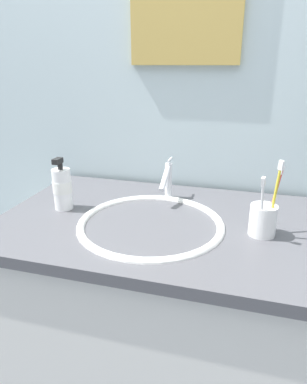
# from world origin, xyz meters

# --- Properties ---
(tiled_wall_back) EXTENTS (2.16, 0.04, 2.40)m
(tiled_wall_back) POSITION_xyz_m (0.00, 0.35, 1.20)
(tiled_wall_back) COLOR silver
(tiled_wall_back) RESTS_ON ground
(vanity_counter) EXTENTS (0.96, 0.62, 0.92)m
(vanity_counter) POSITION_xyz_m (0.00, 0.00, 0.46)
(vanity_counter) COLOR silver
(vanity_counter) RESTS_ON ground
(sink_basin) EXTENTS (0.43, 0.43, 0.11)m
(sink_basin) POSITION_xyz_m (-0.02, -0.04, 0.88)
(sink_basin) COLOR white
(sink_basin) RESTS_ON vanity_counter
(faucet) EXTENTS (0.02, 0.14, 0.14)m
(faucet) POSITION_xyz_m (-0.02, 0.16, 0.99)
(faucet) COLOR silver
(faucet) RESTS_ON sink_basin
(toothbrush_cup) EXTENTS (0.07, 0.07, 0.09)m
(toothbrush_cup) POSITION_xyz_m (0.29, -0.02, 0.96)
(toothbrush_cup) COLOR white
(toothbrush_cup) RESTS_ON vanity_counter
(toothbrush_yellow) EXTENTS (0.02, 0.02, 0.21)m
(toothbrush_yellow) POSITION_xyz_m (0.32, -0.03, 1.04)
(toothbrush_yellow) COLOR yellow
(toothbrush_yellow) RESTS_ON toothbrush_cup
(toothbrush_red) EXTENTS (0.04, 0.05, 0.18)m
(toothbrush_red) POSITION_xyz_m (0.32, 0.01, 1.03)
(toothbrush_red) COLOR red
(toothbrush_red) RESTS_ON toothbrush_cup
(toothbrush_white) EXTENTS (0.02, 0.05, 0.17)m
(toothbrush_white) POSITION_xyz_m (0.28, -0.05, 1.02)
(toothbrush_white) COLOR white
(toothbrush_white) RESTS_ON toothbrush_cup
(soap_dispenser) EXTENTS (0.06, 0.06, 0.17)m
(soap_dispenser) POSITION_xyz_m (-0.32, -0.01, 0.99)
(soap_dispenser) COLOR white
(soap_dispenser) RESTS_ON vanity_counter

